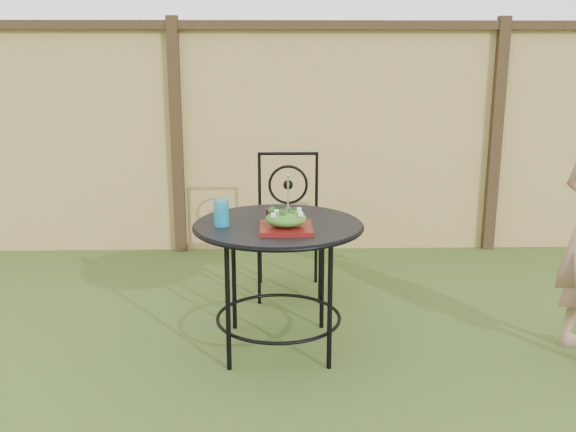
{
  "coord_description": "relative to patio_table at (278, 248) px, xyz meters",
  "views": [
    {
      "loc": [
        -0.52,
        -3.05,
        1.6
      ],
      "look_at": [
        -0.44,
        0.34,
        0.75
      ],
      "focal_mm": 40.0,
      "sensor_mm": 36.0,
      "label": 1
    }
  ],
  "objects": [
    {
      "name": "salad",
      "position": [
        0.04,
        -0.15,
        0.2
      ],
      "size": [
        0.21,
        0.21,
        0.08
      ],
      "primitive_type": "ellipsoid",
      "color": "#235614",
      "rests_on": "salad_plate"
    },
    {
      "name": "fence",
      "position": [
        0.5,
        1.91,
        0.36
      ],
      "size": [
        8.0,
        0.12,
        1.9
      ],
      "color": "tan",
      "rests_on": "ground"
    },
    {
      "name": "patio_chair",
      "position": [
        0.08,
        0.91,
        -0.08
      ],
      "size": [
        0.46,
        0.46,
        0.95
      ],
      "color": "black",
      "rests_on": "ground"
    },
    {
      "name": "drinking_glass",
      "position": [
        -0.3,
        -0.05,
        0.21
      ],
      "size": [
        0.08,
        0.08,
        0.14
      ],
      "primitive_type": "cylinder",
      "color": "#0E86A6",
      "rests_on": "patio_table"
    },
    {
      "name": "patio_table",
      "position": [
        0.0,
        0.0,
        0.0
      ],
      "size": [
        0.92,
        0.92,
        0.72
      ],
      "color": "black",
      "rests_on": "ground"
    },
    {
      "name": "fork",
      "position": [
        0.05,
        -0.15,
        0.33
      ],
      "size": [
        0.01,
        0.01,
        0.18
      ],
      "primitive_type": "cylinder",
      "color": "silver",
      "rests_on": "salad"
    },
    {
      "name": "salad_plate",
      "position": [
        0.04,
        -0.15,
        0.15
      ],
      "size": [
        0.27,
        0.27,
        0.02
      ],
      "primitive_type": "cube",
      "color": "#4C0D0A",
      "rests_on": "patio_table"
    },
    {
      "name": "ground",
      "position": [
        0.5,
        -0.29,
        -0.59
      ],
      "size": [
        60.0,
        60.0,
        0.0
      ],
      "primitive_type": "plane",
      "color": "#274717",
      "rests_on": "ground"
    }
  ]
}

